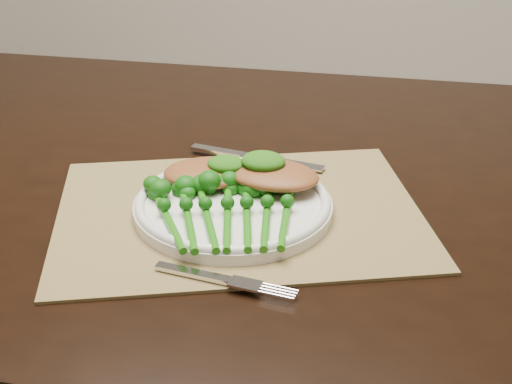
% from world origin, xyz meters
% --- Properties ---
extents(dining_table, '(1.65, 1.00, 0.75)m').
position_xyz_m(dining_table, '(0.07, 0.00, 0.38)').
color(dining_table, black).
rests_on(dining_table, ground).
extents(placemat, '(0.53, 0.47, 0.00)m').
position_xyz_m(placemat, '(0.16, -0.11, 0.75)').
color(placemat, olive).
rests_on(placemat, dining_table).
extents(dinner_plate, '(0.24, 0.24, 0.02)m').
position_xyz_m(dinner_plate, '(0.16, -0.12, 0.76)').
color(dinner_plate, white).
rests_on(dinner_plate, placemat).
extents(knife, '(0.20, 0.04, 0.01)m').
position_xyz_m(knife, '(0.13, 0.04, 0.76)').
color(knife, silver).
rests_on(knife, placemat).
extents(fork, '(0.16, 0.03, 0.00)m').
position_xyz_m(fork, '(0.20, -0.26, 0.76)').
color(fork, silver).
rests_on(fork, placemat).
extents(chicken_fillet_left, '(0.14, 0.12, 0.02)m').
position_xyz_m(chicken_fillet_left, '(0.12, -0.07, 0.78)').
color(chicken_fillet_left, brown).
rests_on(chicken_fillet_left, dinner_plate).
extents(chicken_fillet_right, '(0.13, 0.10, 0.02)m').
position_xyz_m(chicken_fillet_right, '(0.20, -0.07, 0.79)').
color(chicken_fillet_right, brown).
rests_on(chicken_fillet_right, dinner_plate).
extents(pesto_dollop_left, '(0.05, 0.04, 0.02)m').
position_xyz_m(pesto_dollop_left, '(0.14, -0.07, 0.79)').
color(pesto_dollop_left, '#174C0A').
rests_on(pesto_dollop_left, chicken_fillet_left).
extents(pesto_dollop_right, '(0.06, 0.05, 0.02)m').
position_xyz_m(pesto_dollop_right, '(0.18, -0.06, 0.80)').
color(pesto_dollop_right, '#174C0A').
rests_on(pesto_dollop_right, chicken_fillet_right).
extents(broccolini_bundle, '(0.21, 0.22, 0.04)m').
position_xyz_m(broccolini_bundle, '(0.17, -0.16, 0.77)').
color(broccolini_bundle, '#1D6B0E').
rests_on(broccolini_bundle, dinner_plate).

